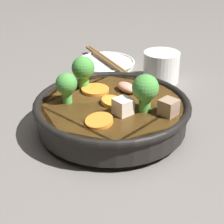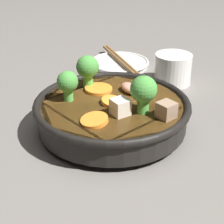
% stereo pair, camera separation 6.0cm
% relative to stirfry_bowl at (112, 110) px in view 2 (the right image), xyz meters
% --- Properties ---
extents(ground_plane, '(3.00, 3.00, 0.00)m').
position_rel_stirfry_bowl_xyz_m(ground_plane, '(0.00, -0.00, -0.04)').
color(ground_plane, slate).
extents(stirfry_bowl, '(0.25, 0.25, 0.11)m').
position_rel_stirfry_bowl_xyz_m(stirfry_bowl, '(0.00, 0.00, 0.00)').
color(stirfry_bowl, black).
rests_on(stirfry_bowl, ground_plane).
extents(side_saucer, '(0.14, 0.14, 0.01)m').
position_rel_stirfry_bowl_xyz_m(side_saucer, '(0.11, 0.27, -0.03)').
color(side_saucer, white).
rests_on(side_saucer, ground_plane).
extents(tea_cup, '(0.08, 0.08, 0.06)m').
position_rel_stirfry_bowl_xyz_m(tea_cup, '(0.18, 0.14, -0.00)').
color(tea_cup, white).
rests_on(tea_cup, ground_plane).
extents(chopsticks_pair, '(0.02, 0.20, 0.01)m').
position_rel_stirfry_bowl_xyz_m(chopsticks_pair, '(0.11, 0.27, -0.02)').
color(chopsticks_pair, olive).
rests_on(chopsticks_pair, side_saucer).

